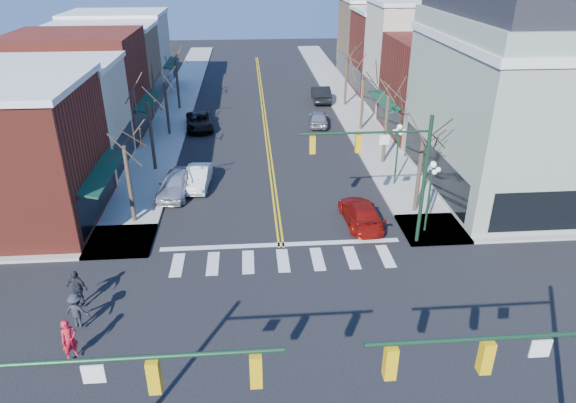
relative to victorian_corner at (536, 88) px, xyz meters
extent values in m
plane|color=black|center=(-16.50, -14.50, -6.66)|extent=(160.00, 160.00, 0.00)
cube|color=#9E9B93|center=(-25.25, 5.50, -6.58)|extent=(3.50, 70.00, 0.15)
cube|color=#9E9B93|center=(-7.75, 5.50, -6.58)|extent=(3.50, 70.00, 0.15)
cube|color=beige|center=(-32.00, 5.00, -2.91)|extent=(10.00, 7.00, 7.50)
cube|color=maroon|center=(-32.00, 13.00, -2.41)|extent=(10.00, 9.00, 8.50)
cube|color=#937451|center=(-32.00, 21.25, -2.76)|extent=(10.00, 7.50, 7.80)
cube|color=beige|center=(-32.00, 29.00, -2.56)|extent=(10.00, 8.00, 8.20)
cube|color=maroon|center=(-1.00, 11.25, -2.66)|extent=(10.00, 8.50, 8.00)
cube|color=beige|center=(-1.00, 19.00, -1.66)|extent=(10.00, 7.00, 10.00)
cube|color=maroon|center=(-1.00, 26.50, -2.41)|extent=(10.00, 8.00, 8.50)
cube|color=#937451|center=(-1.00, 34.50, -2.16)|extent=(10.00, 8.00, 9.00)
cube|color=gray|center=(0.00, 0.00, -1.16)|extent=(12.00, 14.00, 11.00)
cube|color=white|center=(0.00, 0.00, 2.94)|extent=(12.25, 14.25, 0.50)
cylinder|color=#14331E|center=(-20.65, -21.90, -0.26)|extent=(6.50, 0.12, 0.12)
cube|color=gold|center=(-20.33, -21.90, -0.81)|extent=(0.28, 0.28, 0.90)
cube|color=gold|center=(-18.05, -21.90, -0.81)|extent=(0.28, 0.28, 0.90)
cylinder|color=#14331E|center=(-12.35, -21.90, -0.26)|extent=(6.50, 0.12, 0.12)
cube|color=gold|center=(-12.68, -21.90, -0.81)|extent=(0.28, 0.28, 0.90)
cube|color=gold|center=(-14.95, -21.90, -0.81)|extent=(0.28, 0.28, 0.90)
cylinder|color=#14331E|center=(-9.10, -7.10, -3.06)|extent=(0.20, 0.20, 7.20)
cylinder|color=#14331E|center=(-12.35, -7.10, -0.26)|extent=(6.50, 0.12, 0.12)
cube|color=gold|center=(-12.68, -7.10, -0.81)|extent=(0.28, 0.28, 0.90)
cube|color=gold|center=(-14.95, -7.10, -0.81)|extent=(0.28, 0.28, 0.90)
cylinder|color=#14331E|center=(-8.30, -6.00, -4.66)|extent=(0.12, 0.12, 4.00)
sphere|color=white|center=(-8.30, -6.00, -2.51)|extent=(0.36, 0.36, 0.36)
cylinder|color=#14331E|center=(-8.30, 0.50, -4.66)|extent=(0.12, 0.12, 4.00)
sphere|color=white|center=(-8.30, 0.50, -2.51)|extent=(0.36, 0.36, 0.36)
cylinder|color=#382B21|center=(-24.90, -3.50, -4.28)|extent=(0.24, 0.24, 4.76)
cylinder|color=#382B21|center=(-24.90, 4.50, -4.14)|extent=(0.24, 0.24, 5.04)
cylinder|color=#382B21|center=(-24.90, 12.50, -4.38)|extent=(0.24, 0.24, 4.55)
cylinder|color=#382B21|center=(-24.90, 20.50, -4.21)|extent=(0.24, 0.24, 4.90)
cylinder|color=#382B21|center=(-8.10, -3.50, -4.35)|extent=(0.24, 0.24, 4.62)
cylinder|color=#382B21|center=(-8.10, 4.50, -4.07)|extent=(0.24, 0.24, 5.18)
cylinder|color=#382B21|center=(-8.10, 12.50, -4.24)|extent=(0.24, 0.24, 4.83)
cylinder|color=#382B21|center=(-8.10, 20.50, -4.17)|extent=(0.24, 0.24, 4.97)
imported|color=silver|center=(-22.90, 0.21, -5.89)|extent=(2.41, 4.73, 1.54)
imported|color=silver|center=(-21.55, 1.34, -5.98)|extent=(1.72, 4.21, 1.36)
imported|color=black|center=(-22.41, 14.00, -5.97)|extent=(2.85, 5.18, 1.38)
imported|color=maroon|center=(-11.70, -4.63, -5.98)|extent=(2.15, 4.79, 1.36)
imported|color=#A5A5A9|center=(-11.70, 14.13, -5.96)|extent=(2.09, 4.26, 1.40)
imported|color=black|center=(-10.32, 22.39, -5.83)|extent=(1.88, 5.05, 1.65)
imported|color=red|center=(-25.16, -14.79, -5.64)|extent=(0.74, 0.73, 1.73)
imported|color=#212029|center=(-25.83, -11.37, -5.64)|extent=(1.10, 0.75, 1.74)
imported|color=#202228|center=(-25.42, -12.92, -5.70)|extent=(1.16, 0.82, 1.62)
camera|label=1|loc=(-18.02, -30.68, 7.73)|focal=32.00mm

